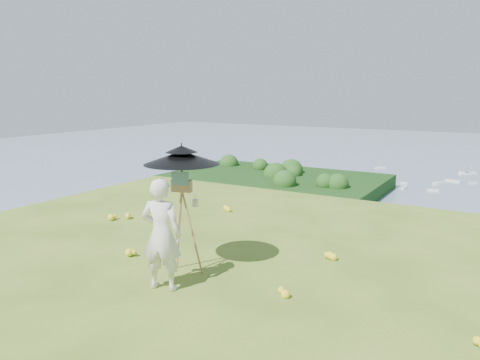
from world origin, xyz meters
The scene contains 11 objects.
ground centered at (0.00, 0.00, 0.00)m, with size 14.00×14.00×0.00m, color #486D1F.
shoreline_tier centered at (0.00, 75.00, -36.00)m, with size 170.00×28.00×8.00m, color #675E52.
peninsula centered at (-75.00, 155.00, -29.00)m, with size 90.00×60.00×12.00m, color black, non-canonical shape.
slope_trees centered at (0.00, 35.00, -15.00)m, with size 110.00×50.00×6.00m, color #194D17, non-canonical shape.
harbor_town centered at (0.00, 75.00, -29.50)m, with size 110.00×22.00×5.00m, color white, non-canonical shape.
moored_boats centered at (-12.50, 161.00, -33.65)m, with size 140.00×140.00×0.70m, color silver, non-canonical shape.
wildflowers centered at (0.00, 0.25, 0.06)m, with size 10.00×10.50×0.12m, color yellow, non-canonical shape.
painter centered at (-0.82, 0.00, 0.81)m, with size 0.59×0.39×1.63m, color silver.
field_easel centered at (-0.91, 0.60, 0.81)m, with size 0.62×0.62×1.62m, color #A07D43, non-canonical shape.
sun_umbrella centered at (-0.92, 0.63, 1.69)m, with size 1.14×1.14×0.71m, color black, non-canonical shape.
painter_cap centered at (-0.82, 0.00, 1.58)m, with size 0.18×0.21×0.10m, color pink, non-canonical shape.
Camera 1 is at (3.35, -4.90, 2.80)m, focal length 35.00 mm.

